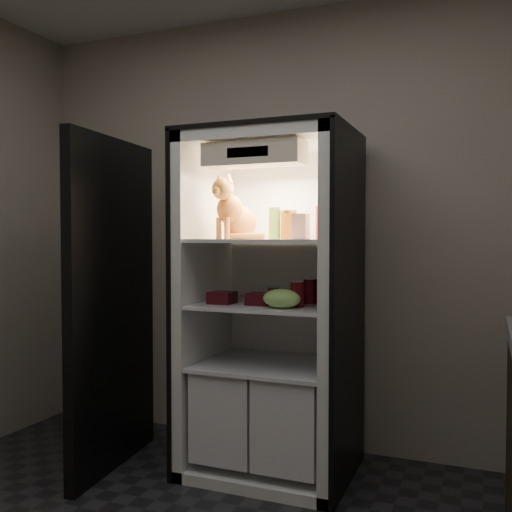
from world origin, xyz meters
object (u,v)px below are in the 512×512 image
Objects in this scene: soda_can_b at (325,292)px; pepper_jar at (326,221)px; salsa_jar at (289,225)px; condiment_jar at (273,294)px; mayo_tub at (292,227)px; cream_carton at (301,226)px; refrigerator at (273,328)px; soda_can_a at (310,291)px; berry_box_left at (222,298)px; parmesan_shaker at (274,223)px; grape_bag at (282,299)px; soda_can_c at (297,294)px; berry_box_right at (260,299)px; tabby_cat at (235,215)px.

pepper_jar is at bearing 95.95° from soda_can_b.
salsa_jar is 0.79× the size of pepper_jar.
salsa_jar is at bearing -22.80° from condiment_jar.
mayo_tub is 0.34m from cream_carton.
cream_carton is (0.22, -0.19, 0.56)m from refrigerator.
soda_can_a is 1.06× the size of berry_box_left.
condiment_jar is (-0.02, 0.05, -0.39)m from parmesan_shaker.
grape_bag is (-0.16, -0.24, -0.02)m from soda_can_b.
mayo_tub is at bearing 112.86° from soda_can_c.
soda_can_a is (0.22, 0.00, 0.22)m from refrigerator.
parmesan_shaker is 0.39m from condiment_jar.
soda_can_a reaches higher than condiment_jar.
grape_bag is at bearing -10.50° from berry_box_left.
berry_box_left is (-0.42, -0.02, -0.03)m from soda_can_c.
soda_can_b is 0.29m from grape_bag.
soda_can_b is at bearing 8.13° from parmesan_shaker.
soda_can_b is (0.23, -0.13, -0.35)m from mayo_tub.
mayo_tub is 0.86× the size of salsa_jar.
parmesan_shaker is at bearing -60.36° from refrigerator.
berry_box_left is at bearing -173.37° from berry_box_right.
condiment_jar is 0.70× the size of berry_box_left.
mayo_tub is 0.17m from salsa_jar.
pepper_jar is 1.42× the size of soda_can_b.
parmesan_shaker is 0.24m from cream_carton.
soda_can_c reaches higher than grape_bag.
mayo_tub is at bearing 158.28° from pepper_jar.
pepper_jar is 0.24m from cream_carton.
grape_bag is (0.07, -0.37, -0.37)m from mayo_tub.
mayo_tub reaches higher than cream_carton.
salsa_jar reaches higher than condiment_jar.
tabby_cat is 1.82× the size of grape_bag.
refrigerator is 12.27× the size of salsa_jar.
soda_can_b reaches higher than condiment_jar.
soda_can_c is (0.17, -0.12, -0.37)m from parmesan_shaker.
berry_box_left is at bearing -156.87° from salsa_jar.
condiment_jar reaches higher than berry_box_left.
soda_can_b is (0.00, -0.04, -0.38)m from pepper_jar.
parmesan_shaker reaches higher than mayo_tub.
soda_can_b reaches higher than grape_bag.
grape_bag is at bearing -61.12° from condiment_jar.
soda_can_a is at bearing 73.67° from grape_bag.
soda_can_b is at bearing -30.00° from mayo_tub.
grape_bag is (-0.15, -0.29, -0.40)m from pepper_jar.
refrigerator is 5.30× the size of tabby_cat.
soda_can_c is 0.10m from grape_bag.
tabby_cat is at bearing -149.56° from refrigerator.
tabby_cat reaches higher than cream_carton.
parmesan_shaker reaches higher than condiment_jar.
grape_bag is at bearing -80.46° from salsa_jar.
soda_can_b is at bearing -1.60° from condiment_jar.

